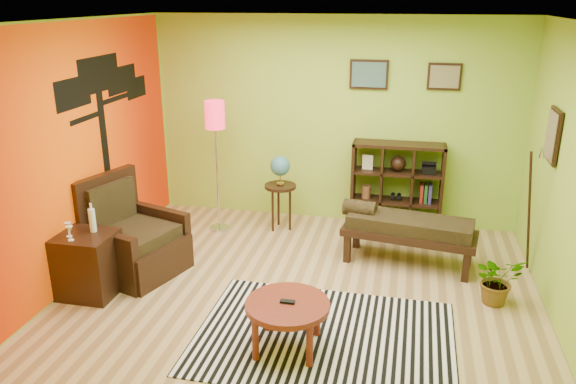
% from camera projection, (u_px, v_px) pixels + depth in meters
% --- Properties ---
extents(ground, '(5.00, 5.00, 0.00)m').
position_uv_depth(ground, '(301.00, 294.00, 6.01)').
color(ground, tan).
rests_on(ground, ground).
extents(room_shell, '(5.04, 4.54, 2.82)m').
position_uv_depth(room_shell, '(293.00, 128.00, 5.44)').
color(room_shell, '#9DC83B').
rests_on(room_shell, ground).
extents(zebra_rug, '(2.40, 1.76, 0.01)m').
position_uv_depth(zebra_rug, '(324.00, 337.00, 5.24)').
color(zebra_rug, white).
rests_on(zebra_rug, ground).
extents(coffee_table, '(0.75, 0.75, 0.48)m').
position_uv_depth(coffee_table, '(287.00, 309.00, 4.96)').
color(coffee_table, maroon).
rests_on(coffee_table, ground).
extents(armchair, '(1.15, 1.14, 1.12)m').
position_uv_depth(armchair, '(132.00, 243.00, 6.42)').
color(armchair, black).
rests_on(armchair, ground).
extents(side_cabinet, '(0.58, 0.53, 1.00)m').
position_uv_depth(side_cabinet, '(88.00, 264.00, 5.91)').
color(side_cabinet, black).
rests_on(side_cabinet, ground).
extents(floor_lamp, '(0.27, 0.27, 1.76)m').
position_uv_depth(floor_lamp, '(215.00, 127.00, 7.21)').
color(floor_lamp, silver).
rests_on(floor_lamp, ground).
extents(globe_table, '(0.42, 0.42, 1.03)m').
position_uv_depth(globe_table, '(280.00, 174.00, 7.44)').
color(globe_table, black).
rests_on(globe_table, ground).
extents(cube_shelf, '(1.20, 0.35, 1.20)m').
position_uv_depth(cube_shelf, '(398.00, 187.00, 7.50)').
color(cube_shelf, black).
rests_on(cube_shelf, ground).
extents(bench, '(1.60, 0.78, 0.71)m').
position_uv_depth(bench, '(406.00, 227.00, 6.56)').
color(bench, black).
rests_on(bench, ground).
extents(potted_plant, '(0.65, 0.68, 0.41)m').
position_uv_depth(potted_plant, '(497.00, 284.00, 5.78)').
color(potted_plant, '#26661E').
rests_on(potted_plant, ground).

